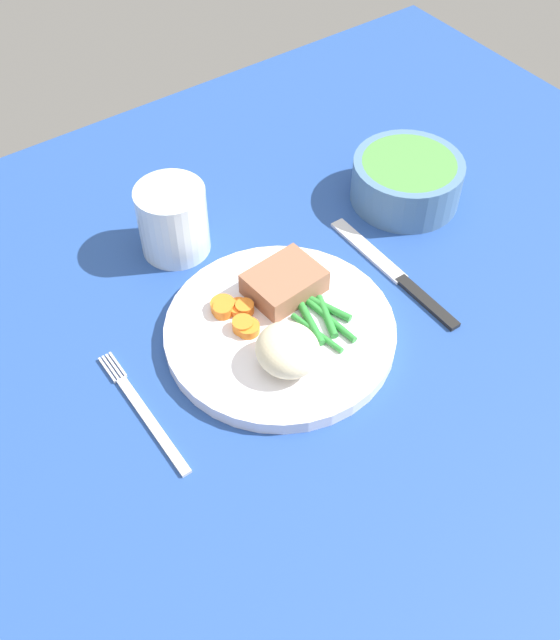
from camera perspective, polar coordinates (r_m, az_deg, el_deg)
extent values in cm
cube|color=#234793|center=(79.19, -0.20, -0.90)|extent=(120.00, 90.00, 2.00)
cylinder|color=white|center=(76.88, 0.00, -0.87)|extent=(24.16, 24.16, 1.60)
cube|color=#936047|center=(78.61, 0.34, 2.92)|extent=(8.20, 6.66, 2.67)
ellipsoid|color=beige|center=(71.57, 0.59, -2.32)|extent=(6.20, 6.59, 4.27)
cylinder|color=orange|center=(77.54, -3.22, 0.96)|extent=(2.31, 2.31, 0.83)
cylinder|color=orange|center=(77.26, -2.74, 0.94)|extent=(1.97, 1.97, 1.15)
cylinder|color=orange|center=(75.28, -2.27, -0.87)|extent=(2.38, 2.38, 0.97)
cylinder|color=orange|center=(77.20, -4.45, 0.80)|extent=(2.06, 2.06, 1.20)
cylinder|color=orange|center=(75.66, -2.89, -0.39)|extent=(2.19, 2.19, 1.25)
cylinder|color=orange|center=(77.68, -4.45, 1.11)|extent=(2.57, 2.57, 1.05)
cylinder|color=#2D8C38|center=(76.75, 3.63, 0.28)|extent=(2.71, 5.47, 0.84)
cylinder|color=#2D8C38|center=(76.23, 2.32, -0.08)|extent=(2.40, 6.37, 0.85)
cylinder|color=#2D8C38|center=(75.40, 2.86, -1.00)|extent=(1.86, 6.81, 0.62)
cylinder|color=#2D8C38|center=(76.76, 3.69, 0.21)|extent=(1.48, 8.15, 0.71)
cylinder|color=#2D8C38|center=(77.68, 3.51, 1.06)|extent=(2.96, 6.03, 0.82)
cube|color=silver|center=(71.85, -9.84, -7.96)|extent=(1.00, 13.00, 0.40)
cube|color=silver|center=(76.50, -13.21, -3.80)|extent=(0.24, 3.60, 0.40)
cube|color=silver|center=(76.56, -12.95, -3.67)|extent=(0.24, 3.60, 0.40)
cube|color=silver|center=(76.62, -12.68, -3.54)|extent=(0.24, 3.60, 0.40)
cube|color=silver|center=(76.69, -12.42, -3.40)|extent=(0.24, 3.60, 0.40)
cube|color=black|center=(81.95, 11.29, 1.35)|extent=(1.30, 9.00, 0.64)
cube|color=silver|center=(86.66, 6.84, 5.38)|extent=(1.70, 12.00, 0.40)
cylinder|color=silver|center=(84.74, -8.28, 7.65)|extent=(7.96, 7.96, 8.38)
cylinder|color=silver|center=(86.07, -8.13, 6.65)|extent=(7.32, 7.32, 4.36)
cylinder|color=#4C7299|center=(92.82, 9.76, 10.57)|extent=(13.41, 13.41, 5.54)
cylinder|color=#4C8C42|center=(92.06, 9.86, 11.17)|extent=(11.40, 11.40, 3.05)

